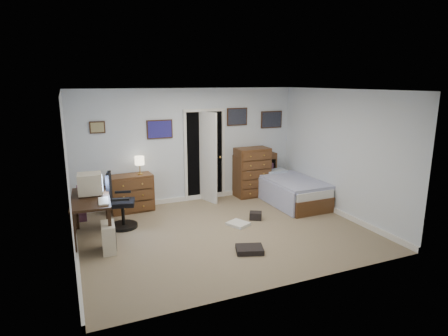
# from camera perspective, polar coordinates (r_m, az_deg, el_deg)

# --- Properties ---
(floor) EXTENTS (5.00, 4.00, 0.02)m
(floor) POSITION_cam_1_polar(r_m,az_deg,el_deg) (6.84, 0.07, -9.72)
(floor) COLOR gray
(floor) RESTS_ON ground
(computer_desk) EXTENTS (0.69, 1.36, 0.76)m
(computer_desk) POSITION_cam_1_polar(r_m,az_deg,el_deg) (6.67, -20.38, -5.70)
(computer_desk) COLOR #321D10
(computer_desk) RESTS_ON floor
(crt_monitor) EXTENTS (0.42, 0.39, 0.37)m
(crt_monitor) POSITION_cam_1_polar(r_m,az_deg,el_deg) (6.71, -19.73, -2.29)
(crt_monitor) COLOR beige
(crt_monitor) RESTS_ON computer_desk
(keyboard) EXTENTS (0.18, 0.42, 0.02)m
(keyboard) POSITION_cam_1_polar(r_m,az_deg,el_deg) (6.29, -17.89, -4.84)
(keyboard) COLOR beige
(keyboard) RESTS_ON computer_desk
(pc_tower) EXTENTS (0.23, 0.44, 0.46)m
(pc_tower) POSITION_cam_1_polar(r_m,az_deg,el_deg) (6.29, -17.16, -10.09)
(pc_tower) COLOR beige
(pc_tower) RESTS_ON floor
(office_chair) EXTENTS (0.60, 0.60, 1.05)m
(office_chair) POSITION_cam_1_polar(r_m,az_deg,el_deg) (7.12, -15.68, -5.71)
(office_chair) COLOR black
(office_chair) RESTS_ON floor
(media_stack) EXTENTS (0.15, 0.15, 0.70)m
(media_stack) POSITION_cam_1_polar(r_m,az_deg,el_deg) (7.71, -20.85, -5.06)
(media_stack) COLOR maroon
(media_stack) RESTS_ON floor
(low_dresser) EXTENTS (0.89, 0.49, 0.77)m
(low_dresser) POSITION_cam_1_polar(r_m,az_deg,el_deg) (7.99, -13.93, -3.72)
(low_dresser) COLOR brown
(low_dresser) RESTS_ON floor
(table_lamp) EXTENTS (0.20, 0.20, 0.37)m
(table_lamp) POSITION_cam_1_polar(r_m,az_deg,el_deg) (7.86, -12.75, 1.03)
(table_lamp) COLOR gold
(table_lamp) RESTS_ON low_dresser
(doorway) EXTENTS (0.96, 1.12, 2.05)m
(doorway) POSITION_cam_1_polar(r_m,az_deg,el_deg) (8.71, -3.65, 2.22)
(doorway) COLOR black
(doorway) RESTS_ON floor
(tall_dresser) EXTENTS (0.78, 0.46, 1.14)m
(tall_dresser) POSITION_cam_1_polar(r_m,az_deg,el_deg) (8.75, 4.31, -0.63)
(tall_dresser) COLOR brown
(tall_dresser) RESTS_ON floor
(headboard_bookcase) EXTENTS (1.09, 0.35, 0.97)m
(headboard_bookcase) POSITION_cam_1_polar(r_m,az_deg,el_deg) (8.92, 4.78, -0.75)
(headboard_bookcase) COLOR brown
(headboard_bookcase) RESTS_ON floor
(bed) EXTENTS (1.01, 1.85, 0.60)m
(bed) POSITION_cam_1_polar(r_m,az_deg,el_deg) (8.42, 10.06, -3.36)
(bed) COLOR brown
(bed) RESTS_ON floor
(wall_posters) EXTENTS (4.38, 0.04, 0.60)m
(wall_posters) POSITION_cam_1_polar(r_m,az_deg,el_deg) (8.40, -1.62, 6.98)
(wall_posters) COLOR #331E11
(wall_posters) RESTS_ON floor
(floor_clutter) EXTENTS (1.16, 1.60, 0.15)m
(floor_clutter) POSITION_cam_1_polar(r_m,az_deg,el_deg) (6.69, 3.72, -9.74)
(floor_clutter) COLOR silver
(floor_clutter) RESTS_ON floor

